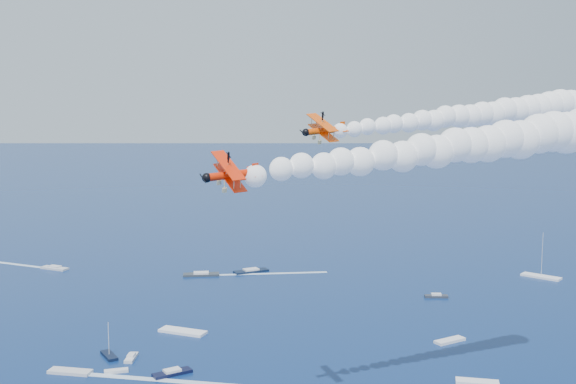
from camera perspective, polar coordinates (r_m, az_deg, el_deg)
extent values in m
cube|color=#2C333B|center=(248.21, -7.03, -6.64)|extent=(12.61, 4.63, 0.70)
cube|color=silver|center=(268.89, -18.34, -5.87)|extent=(10.56, 8.51, 0.70)
cube|color=silver|center=(169.35, -17.19, -13.69)|extent=(10.17, 6.29, 0.70)
cube|color=white|center=(185.91, 12.94, -11.62)|extent=(8.86, 5.60, 0.70)
cube|color=silver|center=(167.00, -13.72, -13.87)|extent=(5.42, 2.33, 0.70)
cube|color=black|center=(176.67, -14.25, -12.69)|extent=(4.72, 7.41, 0.70)
cube|color=black|center=(251.47, -3.00, -6.40)|extent=(12.98, 7.48, 0.70)
cube|color=black|center=(163.44, -9.33, -14.24)|extent=(9.13, 5.94, 0.70)
cube|color=white|center=(258.59, 19.77, -6.45)|extent=(11.62, 12.69, 0.70)
cube|color=white|center=(161.86, 15.05, -14.62)|extent=(9.50, 5.97, 0.70)
cube|color=white|center=(190.05, -8.50, -11.08)|extent=(12.94, 10.03, 0.70)
cube|color=#2C303B|center=(224.62, 11.89, -8.25)|extent=(7.43, 3.67, 0.70)
cube|color=silver|center=(174.11, -12.55, -12.94)|extent=(3.15, 6.39, 0.70)
cube|color=white|center=(249.22, -1.18, -6.60)|extent=(38.05, 4.04, 0.04)
cube|color=white|center=(285.49, -21.97, -5.33)|extent=(32.88, 22.49, 0.04)
cube|color=white|center=(160.15, -9.38, -14.83)|extent=(36.32, 15.10, 0.04)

